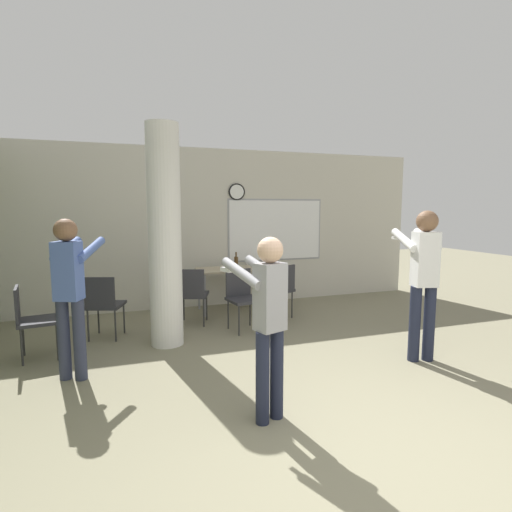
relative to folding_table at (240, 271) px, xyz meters
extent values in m
plane|color=gray|center=(-0.33, -4.53, -0.68)|extent=(24.00, 24.00, 0.00)
cube|color=beige|center=(-0.33, 0.53, 0.72)|extent=(8.00, 0.12, 2.80)
cylinder|color=black|center=(0.07, 0.46, 1.37)|extent=(0.30, 0.03, 0.30)
cylinder|color=white|center=(0.07, 0.44, 1.37)|extent=(0.26, 0.01, 0.25)
cube|color=#99999E|center=(0.83, 0.47, 0.67)|extent=(1.87, 0.01, 1.16)
cube|color=white|center=(0.83, 0.46, 0.67)|extent=(1.81, 0.02, 1.10)
cylinder|color=silver|center=(-1.41, -1.40, 0.72)|extent=(0.41, 0.41, 2.80)
cube|color=tan|center=(0.00, 0.00, 0.04)|extent=(1.48, 0.63, 0.03)
cylinder|color=gray|center=(-0.68, -0.26, -0.32)|extent=(0.04, 0.04, 0.70)
cylinder|color=gray|center=(0.68, -0.26, -0.32)|extent=(0.04, 0.04, 0.70)
cylinder|color=gray|center=(-0.68, 0.26, -0.32)|extent=(0.04, 0.04, 0.70)
cylinder|color=gray|center=(0.68, 0.26, -0.32)|extent=(0.04, 0.04, 0.70)
cylinder|color=#4C3319|center=(-0.07, 0.01, 0.15)|extent=(0.07, 0.07, 0.19)
cylinder|color=#4C3319|center=(-0.07, 0.01, 0.29)|extent=(0.03, 0.03, 0.08)
cube|color=#2D2D33|center=(-0.29, -1.17, -0.23)|extent=(0.51, 0.51, 0.04)
cube|color=#2D2D33|center=(-0.32, -0.97, -0.01)|extent=(0.40, 0.10, 0.40)
cylinder|color=#333333|center=(-0.43, -1.38, -0.46)|extent=(0.02, 0.02, 0.43)
cylinder|color=#333333|center=(-0.08, -1.31, -0.46)|extent=(0.02, 0.02, 0.43)
cylinder|color=#333333|center=(-0.49, -1.02, -0.46)|extent=(0.02, 0.02, 0.43)
cylinder|color=#333333|center=(-0.14, -0.96, -0.46)|extent=(0.02, 0.02, 0.43)
cube|color=#2D2D33|center=(-2.88, -1.41, -0.23)|extent=(0.50, 0.50, 0.04)
cube|color=#2D2D33|center=(-3.09, -1.44, -0.01)|extent=(0.09, 0.40, 0.40)
cylinder|color=#333333|center=(-2.68, -1.56, -0.46)|extent=(0.02, 0.02, 0.43)
cylinder|color=#333333|center=(-2.73, -1.21, -0.46)|extent=(0.02, 0.02, 0.43)
cylinder|color=#333333|center=(-3.03, -1.62, -0.46)|extent=(0.02, 0.02, 0.43)
cylinder|color=#333333|center=(-3.09, -1.26, -0.46)|extent=(0.02, 0.02, 0.43)
cube|color=#2D2D33|center=(-2.16, -0.86, -0.23)|extent=(0.55, 0.55, 0.04)
cube|color=#2D2D33|center=(-2.23, -1.05, -0.01)|extent=(0.39, 0.15, 0.40)
cylinder|color=#333333|center=(-1.94, -0.74, -0.46)|extent=(0.02, 0.02, 0.43)
cylinder|color=#333333|center=(-2.28, -0.63, -0.46)|extent=(0.02, 0.02, 0.43)
cylinder|color=#333333|center=(-2.05, -1.08, -0.46)|extent=(0.02, 0.02, 0.43)
cylinder|color=#333333|center=(-2.39, -0.97, -0.46)|extent=(0.02, 0.02, 0.43)
cube|color=#2D2D33|center=(-0.93, -0.58, -0.23)|extent=(0.56, 0.56, 0.04)
cube|color=#2D2D33|center=(-0.99, -0.77, -0.01)|extent=(0.38, 0.16, 0.40)
cylinder|color=#333333|center=(-0.70, -0.47, -0.46)|extent=(0.02, 0.02, 0.43)
cylinder|color=#333333|center=(-1.04, -0.35, -0.46)|extent=(0.02, 0.02, 0.43)
cylinder|color=#333333|center=(-0.81, -0.81, -0.46)|extent=(0.02, 0.02, 0.43)
cylinder|color=#333333|center=(-1.15, -0.69, -0.46)|extent=(0.02, 0.02, 0.43)
cube|color=#2D2D33|center=(0.39, -0.69, -0.23)|extent=(0.59, 0.59, 0.04)
cube|color=#2D2D33|center=(0.49, -0.87, -0.01)|extent=(0.37, 0.20, 0.40)
cylinder|color=#333333|center=(0.48, -0.45, -0.46)|extent=(0.02, 0.02, 0.43)
cylinder|color=#333333|center=(0.15, -0.61, -0.46)|extent=(0.02, 0.02, 0.43)
cylinder|color=#333333|center=(0.64, -0.77, -0.46)|extent=(0.02, 0.02, 0.43)
cylinder|color=#333333|center=(0.31, -0.93, -0.46)|extent=(0.02, 0.02, 0.43)
cylinder|color=#1E2338|center=(-0.74, -3.56, -0.29)|extent=(0.11, 0.11, 0.78)
cylinder|color=#1E2338|center=(-0.89, -3.61, -0.29)|extent=(0.11, 0.11, 0.78)
cube|color=#99999E|center=(-0.81, -3.58, 0.38)|extent=(0.27, 0.24, 0.55)
sphere|color=#D8AD8C|center=(-0.81, -3.58, 0.76)|extent=(0.21, 0.21, 0.21)
cylinder|color=#99999E|center=(-0.77, -3.33, 0.55)|extent=(0.24, 0.49, 0.22)
cylinder|color=#99999E|center=(-1.01, -3.42, 0.55)|extent=(0.24, 0.49, 0.22)
cube|color=white|center=(-1.08, -3.21, 0.56)|extent=(0.08, 0.13, 0.04)
cylinder|color=#1E2338|center=(1.40, -2.94, -0.24)|extent=(0.13, 0.13, 0.88)
cylinder|color=#1E2338|center=(1.23, -2.89, -0.24)|extent=(0.13, 0.13, 0.88)
cube|color=white|center=(1.32, -2.91, 0.51)|extent=(0.30, 0.26, 0.62)
sphere|color=brown|center=(1.32, -2.91, 0.94)|extent=(0.24, 0.24, 0.24)
cylinder|color=white|center=(1.51, -2.71, 0.71)|extent=(0.22, 0.56, 0.25)
cylinder|color=white|center=(1.24, -2.64, 0.71)|extent=(0.22, 0.56, 0.25)
cube|color=white|center=(1.30, -2.40, 0.72)|extent=(0.07, 0.13, 0.04)
cylinder|color=#2D3347|center=(-2.38, -2.21, -0.26)|extent=(0.12, 0.12, 0.84)
cylinder|color=#2D3347|center=(-2.53, -2.14, -0.26)|extent=(0.12, 0.12, 0.84)
cube|color=#4C66AD|center=(-2.45, -2.18, 0.46)|extent=(0.30, 0.27, 0.59)
sphere|color=brown|center=(-2.45, -2.18, 0.87)|extent=(0.23, 0.23, 0.23)
cylinder|color=#4C66AD|center=(-2.24, -2.01, 0.65)|extent=(0.28, 0.52, 0.24)
cylinder|color=#4C66AD|center=(-2.49, -1.91, 0.65)|extent=(0.28, 0.52, 0.24)
camera|label=1|loc=(-1.93, -6.53, 1.09)|focal=28.00mm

